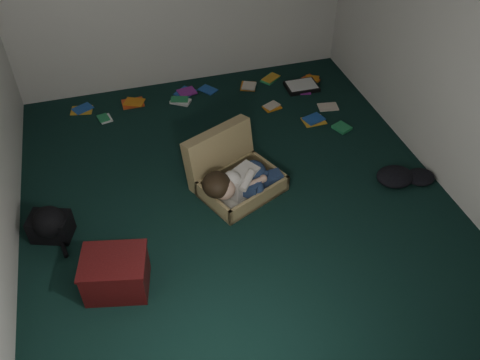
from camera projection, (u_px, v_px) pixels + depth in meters
floor at (236, 197)px, 4.92m from camera, size 4.50×4.50×0.00m
wall_front at (364, 315)px, 2.44m from camera, size 4.50×0.00×4.50m
wall_right at (453, 46)px, 4.46m from camera, size 0.00×4.50×4.50m
suitcase at (232, 172)px, 4.93m from camera, size 0.98×0.97×0.55m
person at (241, 181)px, 4.77m from camera, size 0.83×0.45×0.34m
maroon_bin at (116, 273)px, 4.02m from camera, size 0.58×0.50×0.35m
backpack at (51, 226)px, 4.46m from camera, size 0.52×0.47×0.26m
clothing_pile at (410, 179)px, 4.99m from camera, size 0.54×0.48×0.15m
paper_tray at (302, 86)px, 6.35m from camera, size 0.40×0.30×0.05m
book_scatter at (235, 100)px, 6.14m from camera, size 3.08×1.48×0.02m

